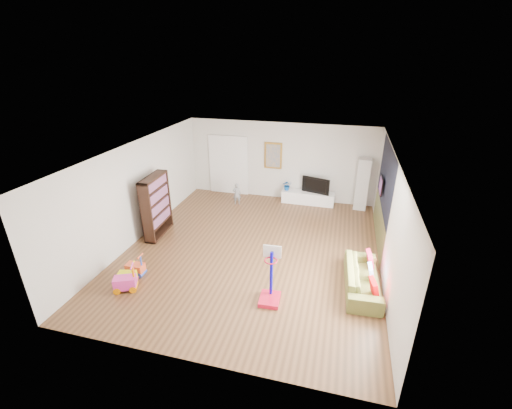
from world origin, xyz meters
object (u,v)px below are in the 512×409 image
(bookshelf, at_px, (156,206))
(sofa, at_px, (363,278))
(media_console, at_px, (308,198))
(basketball_hoop, at_px, (270,277))

(bookshelf, xyz_separation_m, sofa, (5.63, -1.12, -0.61))
(sofa, bearing_deg, media_console, 18.47)
(sofa, relative_size, basketball_hoop, 1.48)
(media_console, distance_m, basketball_hoop, 5.38)
(media_console, xyz_separation_m, sofa, (1.73, -4.42, 0.06))
(media_console, relative_size, basketball_hoop, 1.43)
(media_console, relative_size, sofa, 0.96)
(bookshelf, relative_size, basketball_hoop, 1.40)
(sofa, bearing_deg, bookshelf, 75.83)
(bookshelf, distance_m, basketball_hoop, 4.28)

